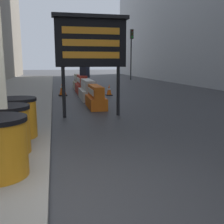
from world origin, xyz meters
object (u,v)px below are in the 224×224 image
message_board (91,43)px  barrel_drum_middle (7,129)px  barrel_drum_back (17,118)px  jersey_barrier_white (88,91)px  jersey_barrier_red_striped (82,85)px  jersey_barrier_cream (78,82)px  traffic_cone_mid (83,81)px  traffic_light_far_side (131,44)px  jersey_barrier_orange_far (96,98)px  traffic_cone_near (109,90)px  traffic_light_near_curb (63,50)px  traffic_cone_far (63,88)px  pedestrian_worker (85,74)px

message_board → barrel_drum_middle: bearing=-119.8°
barrel_drum_back → jersey_barrier_white: 6.48m
jersey_barrier_red_striped → jersey_barrier_cream: bearing=90.0°
jersey_barrier_white → traffic_cone_mid: size_ratio=2.92×
traffic_cone_mid → traffic_light_far_side: size_ratio=0.15×
barrel_drum_middle → jersey_barrier_cream: size_ratio=0.42×
jersey_barrier_red_striped → jersey_barrier_orange_far: bearing=-90.0°
jersey_barrier_orange_far → traffic_cone_near: (1.20, 3.42, -0.08)m
jersey_barrier_orange_far → jersey_barrier_white: size_ratio=0.82×
traffic_cone_near → jersey_barrier_red_striped: bearing=134.0°
barrel_drum_back → jersey_barrier_orange_far: (2.16, 3.82, -0.17)m
jersey_barrier_white → jersey_barrier_red_striped: jersey_barrier_red_striped is taller
jersey_barrier_white → traffic_light_near_curb: traffic_light_near_curb is taller
traffic_cone_near → traffic_cone_far: 2.28m
jersey_barrier_white → traffic_light_near_curb: bearing=93.8°
barrel_drum_middle → jersey_barrier_orange_far: (2.21, 4.76, -0.17)m
barrel_drum_middle → barrel_drum_back: same height
traffic_light_near_curb → jersey_barrier_cream: bearing=-82.5°
jersey_barrier_white → traffic_light_far_side: bearing=65.5°
barrel_drum_middle → pedestrian_worker: bearing=75.5°
message_board → traffic_cone_mid: size_ratio=4.17×
message_board → traffic_cone_mid: bearing=85.3°
barrel_drum_back → message_board: bearing=52.0°
barrel_drum_middle → jersey_barrier_white: 7.38m
jersey_barrier_orange_far → pedestrian_worker: bearing=88.5°
message_board → pedestrian_worker: bearing=85.4°
barrel_drum_middle → jersey_barrier_cream: barrel_drum_middle is taller
barrel_drum_back → traffic_cone_far: bearing=81.6°
jersey_barrier_orange_far → traffic_light_near_curb: (-0.63, 11.85, 2.23)m
jersey_barrier_red_striped → traffic_cone_mid: 4.68m
barrel_drum_back → traffic_cone_far: 7.73m
traffic_light_far_side → traffic_light_near_curb: bearing=-155.3°
pedestrian_worker → traffic_light_far_side: bearing=114.7°
traffic_cone_far → traffic_light_near_curb: traffic_light_near_curb is taller
traffic_cone_far → pedestrian_worker: pedestrian_worker is taller
traffic_cone_mid → traffic_light_near_curb: (-1.17, 2.54, 2.23)m
message_board → jersey_barrier_cream: message_board is taller
message_board → traffic_cone_near: (1.56, 4.93, -1.88)m
message_board → pedestrian_worker: size_ratio=1.68×
jersey_barrier_white → barrel_drum_middle: bearing=-107.5°
jersey_barrier_cream → traffic_light_far_side: (5.69, 7.71, 2.90)m
traffic_cone_far → jersey_barrier_white: bearing=-56.3°
traffic_cone_near → pedestrian_worker: size_ratio=0.32×
traffic_light_far_side → barrel_drum_middle: bearing=-112.0°
traffic_cone_near → pedestrian_worker: pedestrian_worker is taller
barrel_drum_back → traffic_cone_near: 7.99m
traffic_cone_near → traffic_cone_far: traffic_cone_far is taller
barrel_drum_back → pedestrian_worker: pedestrian_worker is taller
jersey_barrier_red_striped → pedestrian_worker: pedestrian_worker is taller
traffic_cone_near → traffic_cone_mid: 5.93m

